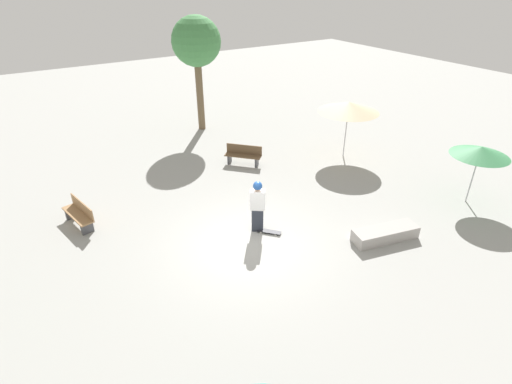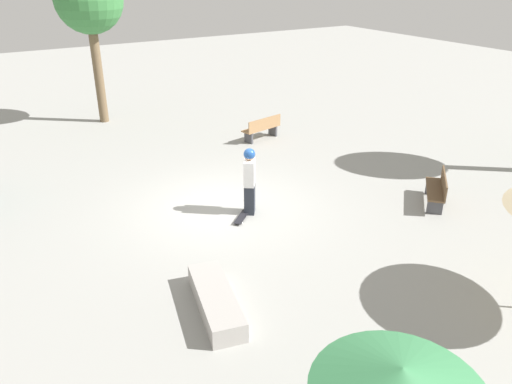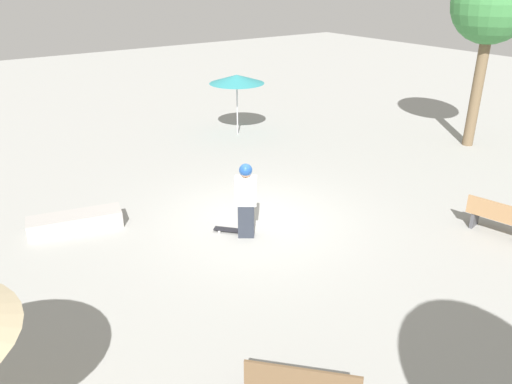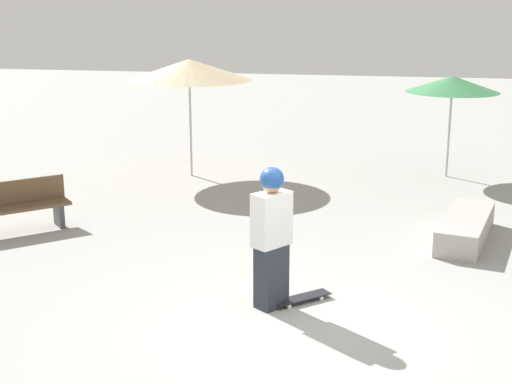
{
  "view_description": "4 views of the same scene",
  "coord_description": "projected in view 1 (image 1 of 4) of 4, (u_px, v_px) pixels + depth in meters",
  "views": [
    {
      "loc": [
        8.73,
        -5.23,
        7.61
      ],
      "look_at": [
        -0.8,
        0.76,
        1.25
      ],
      "focal_mm": 28.0,
      "sensor_mm": 36.0,
      "label": 1
    },
    {
      "loc": [
        5.45,
        10.8,
        6.09
      ],
      "look_at": [
        -0.49,
        0.98,
        0.74
      ],
      "focal_mm": 35.0,
      "sensor_mm": 36.0,
      "label": 2
    },
    {
      "loc": [
        -9.04,
        6.38,
        5.7
      ],
      "look_at": [
        -0.65,
        0.46,
        1.13
      ],
      "focal_mm": 35.0,
      "sensor_mm": 36.0,
      "label": 3
    },
    {
      "loc": [
        0.92,
        -7.54,
        3.71
      ],
      "look_at": [
        -0.79,
        1.08,
        1.36
      ],
      "focal_mm": 50.0,
      "sensor_mm": 36.0,
      "label": 4
    }
  ],
  "objects": [
    {
      "name": "ground_plane",
      "position": [
        249.0,
        243.0,
        12.6
      ],
      "size": [
        60.0,
        60.0,
        0.0
      ],
      "primitive_type": "plane",
      "color": "#9E9E99"
    },
    {
      "name": "skater_main",
      "position": [
        258.0,
        205.0,
        12.79
      ],
      "size": [
        0.49,
        0.54,
        1.8
      ],
      "rotation": [
        0.0,
        0.0,
        0.94
      ],
      "color": "#282D38",
      "rests_on": "ground_plane"
    },
    {
      "name": "skateboard",
      "position": [
        269.0,
        231.0,
        13.07
      ],
      "size": [
        0.73,
        0.68,
        0.07
      ],
      "rotation": [
        0.0,
        0.0,
        0.73
      ],
      "color": "black",
      "rests_on": "ground_plane"
    },
    {
      "name": "concrete_ledge",
      "position": [
        385.0,
        234.0,
        12.71
      ],
      "size": [
        1.11,
        2.24,
        0.4
      ],
      "rotation": [
        0.0,
        0.0,
        1.34
      ],
      "color": "#A8A39E",
      "rests_on": "ground_plane"
    },
    {
      "name": "bench_near",
      "position": [
        79.0,
        214.0,
        13.31
      ],
      "size": [
        1.66,
        0.77,
        0.85
      ],
      "rotation": [
        0.0,
        0.0,
        3.36
      ],
      "color": "#47474C",
      "rests_on": "ground_plane"
    },
    {
      "name": "bench_far",
      "position": [
        243.0,
        155.0,
        17.49
      ],
      "size": [
        1.47,
        1.42,
        0.85
      ],
      "rotation": [
        0.0,
        0.0,
        3.9
      ],
      "color": "#47474C",
      "rests_on": "ground_plane"
    },
    {
      "name": "shade_umbrella_tan",
      "position": [
        349.0,
        107.0,
        17.34
      ],
      "size": [
        2.68,
        2.68,
        2.54
      ],
      "color": "#B7B7BC",
      "rests_on": "ground_plane"
    },
    {
      "name": "shade_umbrella_green",
      "position": [
        480.0,
        151.0,
        13.89
      ],
      "size": [
        1.99,
        1.99,
        2.19
      ],
      "color": "#B7B7BC",
      "rests_on": "ground_plane"
    },
    {
      "name": "palm_tree_center_left",
      "position": [
        196.0,
        43.0,
        19.42
      ],
      "size": [
        2.42,
        2.42,
        5.68
      ],
      "color": "brown",
      "rests_on": "ground_plane"
    }
  ]
}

